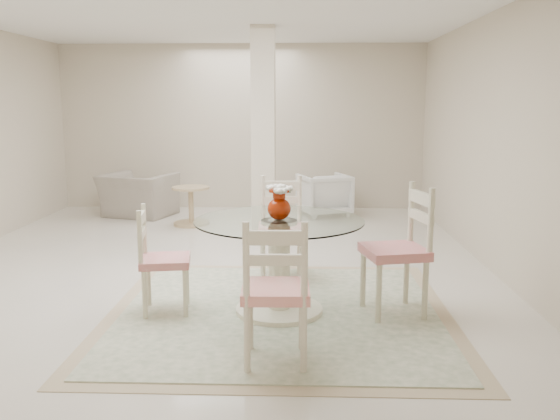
{
  "coord_description": "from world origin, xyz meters",
  "views": [
    {
      "loc": [
        0.98,
        -6.36,
        1.75
      ],
      "look_at": [
        0.81,
        -1.41,
        0.85
      ],
      "focal_mm": 38.0,
      "sensor_mm": 36.0,
      "label": 1
    }
  ],
  "objects_px": {
    "red_vase": "(279,202)",
    "dining_chair_south": "(276,282)",
    "dining_table": "(279,266)",
    "recliner_taupe": "(138,195)",
    "side_table": "(191,207)",
    "dining_chair_north": "(281,220)",
    "dining_chair_east": "(404,240)",
    "column": "(263,134)",
    "armchair_white": "(324,195)",
    "dining_chair_west": "(157,252)"
  },
  "relations": [
    {
      "from": "red_vase",
      "to": "dining_chair_south",
      "type": "bearing_deg",
      "value": -89.3
    },
    {
      "from": "dining_table",
      "to": "dining_chair_south",
      "type": "relative_size",
      "value": 1.24
    },
    {
      "from": "recliner_taupe",
      "to": "side_table",
      "type": "bearing_deg",
      "value": 162.11
    },
    {
      "from": "dining_chair_north",
      "to": "dining_chair_south",
      "type": "bearing_deg",
      "value": -92.18
    },
    {
      "from": "dining_chair_east",
      "to": "dining_chair_south",
      "type": "distance_m",
      "value": 1.46
    },
    {
      "from": "dining_chair_south",
      "to": "side_table",
      "type": "xyz_separation_m",
      "value": [
        -1.42,
        4.65,
        -0.33
      ]
    },
    {
      "from": "column",
      "to": "side_table",
      "type": "distance_m",
      "value": 1.71
    },
    {
      "from": "column",
      "to": "armchair_white",
      "type": "bearing_deg",
      "value": 60.26
    },
    {
      "from": "dining_chair_west",
      "to": "side_table",
      "type": "height_order",
      "value": "dining_chair_west"
    },
    {
      "from": "dining_chair_west",
      "to": "armchair_white",
      "type": "height_order",
      "value": "dining_chair_west"
    },
    {
      "from": "dining_chair_east",
      "to": "dining_chair_west",
      "type": "distance_m",
      "value": 2.04
    },
    {
      "from": "dining_chair_north",
      "to": "armchair_white",
      "type": "relative_size",
      "value": 1.55
    },
    {
      "from": "dining_chair_west",
      "to": "dining_chair_south",
      "type": "bearing_deg",
      "value": -143.04
    },
    {
      "from": "dining_chair_south",
      "to": "armchair_white",
      "type": "distance_m",
      "value": 5.45
    },
    {
      "from": "column",
      "to": "dining_chair_north",
      "type": "distance_m",
      "value": 2.05
    },
    {
      "from": "dining_table",
      "to": "side_table",
      "type": "bearing_deg",
      "value": 111.24
    },
    {
      "from": "column",
      "to": "dining_chair_south",
      "type": "height_order",
      "value": "column"
    },
    {
      "from": "dining_chair_north",
      "to": "recliner_taupe",
      "type": "bearing_deg",
      "value": 122.66
    },
    {
      "from": "dining_chair_east",
      "to": "recliner_taupe",
      "type": "height_order",
      "value": "dining_chair_east"
    },
    {
      "from": "red_vase",
      "to": "dining_chair_east",
      "type": "xyz_separation_m",
      "value": [
        1.03,
        0.03,
        -0.32
      ]
    },
    {
      "from": "column",
      "to": "dining_chair_west",
      "type": "height_order",
      "value": "column"
    },
    {
      "from": "dining_chair_north",
      "to": "side_table",
      "type": "bearing_deg",
      "value": 115.22
    },
    {
      "from": "dining_table",
      "to": "armchair_white",
      "type": "height_order",
      "value": "dining_table"
    },
    {
      "from": "column",
      "to": "recliner_taupe",
      "type": "bearing_deg",
      "value": 145.88
    },
    {
      "from": "side_table",
      "to": "red_vase",
      "type": "bearing_deg",
      "value": -68.75
    },
    {
      "from": "column",
      "to": "dining_chair_north",
      "type": "bearing_deg",
      "value": -81.13
    },
    {
      "from": "side_table",
      "to": "dining_chair_east",
      "type": "bearing_deg",
      "value": -55.9
    },
    {
      "from": "red_vase",
      "to": "dining_chair_west",
      "type": "distance_m",
      "value": 1.1
    },
    {
      "from": "column",
      "to": "dining_table",
      "type": "height_order",
      "value": "column"
    },
    {
      "from": "dining_chair_west",
      "to": "side_table",
      "type": "bearing_deg",
      "value": -2.59
    },
    {
      "from": "red_vase",
      "to": "dining_chair_east",
      "type": "height_order",
      "value": "dining_chair_east"
    },
    {
      "from": "dining_chair_north",
      "to": "dining_chair_west",
      "type": "xyz_separation_m",
      "value": [
        -1.0,
        -1.04,
        -0.07
      ]
    },
    {
      "from": "dining_chair_north",
      "to": "dining_chair_south",
      "type": "xyz_separation_m",
      "value": [
        0.03,
        -2.05,
        -0.01
      ]
    },
    {
      "from": "dining_chair_east",
      "to": "dining_chair_south",
      "type": "bearing_deg",
      "value": -56.32
    },
    {
      "from": "side_table",
      "to": "dining_chair_west",
      "type": "bearing_deg",
      "value": -83.83
    },
    {
      "from": "dining_table",
      "to": "side_table",
      "type": "xyz_separation_m",
      "value": [
        -1.41,
        3.62,
        -0.15
      ]
    },
    {
      "from": "dining_chair_west",
      "to": "side_table",
      "type": "distance_m",
      "value": 3.67
    },
    {
      "from": "dining_chair_east",
      "to": "dining_table",
      "type": "bearing_deg",
      "value": -100.82
    },
    {
      "from": "column",
      "to": "dining_chair_south",
      "type": "relative_size",
      "value": 2.4
    },
    {
      "from": "column",
      "to": "red_vase",
      "type": "xyz_separation_m",
      "value": [
        0.31,
        -2.91,
        -0.4
      ]
    },
    {
      "from": "recliner_taupe",
      "to": "side_table",
      "type": "height_order",
      "value": "recliner_taupe"
    },
    {
      "from": "red_vase",
      "to": "dining_chair_west",
      "type": "xyz_separation_m",
      "value": [
        -1.02,
        -0.02,
        -0.42
      ]
    },
    {
      "from": "dining_chair_north",
      "to": "side_table",
      "type": "distance_m",
      "value": 2.97
    },
    {
      "from": "dining_chair_east",
      "to": "side_table",
      "type": "xyz_separation_m",
      "value": [
        -2.43,
        3.59,
        -0.37
      ]
    },
    {
      "from": "dining_chair_south",
      "to": "recliner_taupe",
      "type": "relative_size",
      "value": 1.1
    },
    {
      "from": "recliner_taupe",
      "to": "dining_chair_west",
      "type": "bearing_deg",
      "value": 124.74
    },
    {
      "from": "dining_chair_west",
      "to": "dining_chair_south",
      "type": "xyz_separation_m",
      "value": [
        1.03,
        -1.0,
        0.06
      ]
    },
    {
      "from": "dining_chair_east",
      "to": "armchair_white",
      "type": "xyz_separation_m",
      "value": [
        -0.48,
        4.37,
        -0.3
      ]
    },
    {
      "from": "red_vase",
      "to": "recliner_taupe",
      "type": "bearing_deg",
      "value": 118.8
    },
    {
      "from": "dining_table",
      "to": "dining_chair_north",
      "type": "relative_size",
      "value": 1.23
    }
  ]
}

